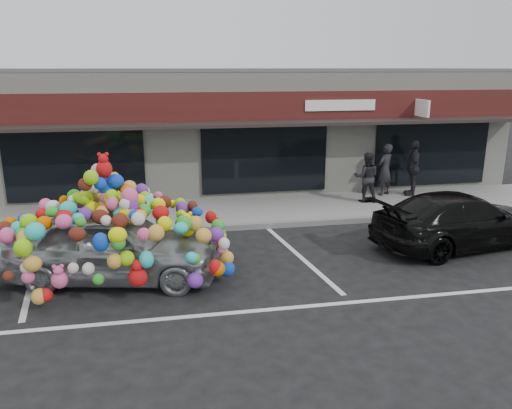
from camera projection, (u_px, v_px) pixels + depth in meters
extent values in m
plane|color=black|center=(182.00, 268.00, 11.20)|extent=(90.00, 90.00, 0.00)
cube|color=beige|center=(170.00, 129.00, 18.69)|extent=(24.00, 6.00, 4.20)
cube|color=#59595B|center=(168.00, 70.00, 18.12)|extent=(24.00, 6.00, 0.12)
cube|color=#3C1510|center=(171.00, 107.00, 15.50)|extent=(24.00, 0.18, 0.90)
cube|color=black|center=(172.00, 125.00, 15.14)|extent=(24.00, 1.20, 0.10)
cube|color=white|center=(422.00, 108.00, 16.52)|extent=(0.08, 0.95, 0.55)
cube|color=white|center=(340.00, 105.00, 16.35)|extent=(2.40, 0.04, 0.35)
cube|color=black|center=(75.00, 164.00, 15.47)|extent=(4.20, 0.12, 2.30)
cube|color=black|center=(265.00, 158.00, 16.52)|extent=(4.20, 0.12, 2.30)
cube|color=black|center=(431.00, 152.00, 17.58)|extent=(4.20, 0.12, 2.30)
cube|color=gray|center=(176.00, 215.00, 14.97)|extent=(26.00, 3.00, 0.15)
cube|color=slate|center=(178.00, 230.00, 13.55)|extent=(26.00, 0.18, 0.16)
cube|color=silver|center=(33.00, 275.00, 10.83)|extent=(0.73, 4.37, 0.01)
cube|color=silver|center=(300.00, 257.00, 11.88)|extent=(0.73, 4.37, 0.01)
cube|color=silver|center=(503.00, 242.00, 12.83)|extent=(0.73, 4.37, 0.01)
cube|color=silver|center=(294.00, 307.00, 9.37)|extent=(14.00, 0.12, 0.01)
imported|color=#AFB3BA|center=(113.00, 245.00, 10.45)|extent=(2.68, 4.77, 1.53)
ellipsoid|color=red|center=(107.00, 183.00, 10.09)|extent=(1.71, 2.12, 1.15)
sphere|color=#F9FF11|center=(188.00, 228.00, 10.49)|extent=(0.34, 0.34, 0.34)
sphere|color=#1776F2|center=(141.00, 271.00, 9.68)|extent=(0.36, 0.36, 0.36)
sphere|color=green|center=(81.00, 239.00, 11.28)|extent=(0.30, 0.30, 0.30)
sphere|color=#FF5F86|center=(105.00, 157.00, 9.95)|extent=(0.32, 0.32, 0.32)
sphere|color=#DC4D00|center=(44.00, 232.00, 10.21)|extent=(0.30, 0.30, 0.30)
imported|color=black|center=(461.00, 220.00, 12.43)|extent=(2.74, 4.95, 1.36)
imported|color=#252329|center=(385.00, 170.00, 16.78)|extent=(0.76, 0.68, 1.75)
imported|color=black|center=(366.00, 177.00, 15.96)|extent=(0.92, 0.81, 1.60)
imported|color=#29262C|center=(413.00, 168.00, 16.76)|extent=(1.19, 0.82, 1.88)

